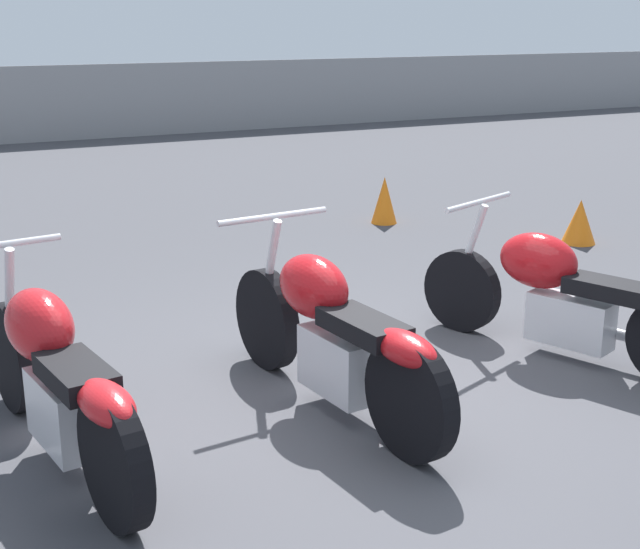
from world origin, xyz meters
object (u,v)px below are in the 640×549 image
motorcycle_slot_0 (57,378)px  motorcycle_slot_1 (333,333)px  traffic_cone_near (384,200)px  motorcycle_slot_2 (566,295)px  traffic_cone_far (580,222)px

motorcycle_slot_0 → motorcycle_slot_1: 1.46m
traffic_cone_near → motorcycle_slot_0: bearing=-136.8°
motorcycle_slot_1 → motorcycle_slot_2: size_ratio=1.05×
traffic_cone_near → traffic_cone_far: (1.23, -1.57, -0.03)m
motorcycle_slot_0 → traffic_cone_far: 5.72m
motorcycle_slot_2 → traffic_cone_near: size_ratio=3.96×
motorcycle_slot_1 → traffic_cone_near: (2.58, 3.84, -0.20)m
motorcycle_slot_2 → traffic_cone_far: 3.10m
motorcycle_slot_0 → motorcycle_slot_2: motorcycle_slot_0 is taller
traffic_cone_near → motorcycle_slot_1: bearing=-124.0°
motorcycle_slot_2 → traffic_cone_near: motorcycle_slot_2 is taller
motorcycle_slot_1 → motorcycle_slot_2: bearing=-4.9°
traffic_cone_near → motorcycle_slot_2: bearing=-103.6°
motorcycle_slot_0 → traffic_cone_far: (5.27, 2.22, -0.23)m
motorcycle_slot_0 → traffic_cone_near: size_ratio=4.18×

